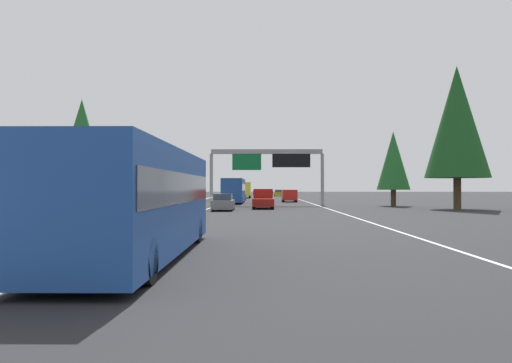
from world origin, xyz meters
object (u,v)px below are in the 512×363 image
Objects in this scene: sedan_mid_left at (240,196)px; conifer_left_far at (168,166)px; pickup_far_right at (263,199)px; bus_mid_right at (140,198)px; conifer_right_mid at (393,161)px; sign_gantry_overhead at (268,161)px; conifer_right_near at (457,122)px; minivan_mid_center at (289,195)px; sedan_distant_b at (223,203)px; conifer_left_near at (82,140)px; box_truck_far_center at (244,189)px; sedan_near_right at (278,193)px; conifer_left_mid at (101,157)px; bus_far_left at (234,190)px.

conifer_left_far is at bearing 34.33° from sedan_mid_left.
conifer_left_far reaches higher than pickup_far_right.
conifer_right_mid reaches higher than bus_mid_right.
sign_gantry_overhead is 0.96× the size of conifer_right_near.
minivan_mid_center is at bearing -140.74° from sedan_mid_left.
conifer_right_near is at bearing -83.88° from sedan_distant_b.
pickup_far_right is 15.50m from conifer_right_mid.
conifer_right_mid is 0.65× the size of conifer_left_near.
sedan_near_right is at bearing -20.62° from box_truck_far_center.
conifer_left_far is at bearing 23.30° from sign_gantry_overhead.
minivan_mid_center is 25.59m from conifer_left_mid.
conifer_left_mid is at bearing 68.49° from sign_gantry_overhead.
sedan_distant_b is at bearing -179.44° from bus_far_left.
pickup_far_right is at bearing 82.20° from conifer_right_near.
conifer_right_near is at bearing -149.48° from minivan_mid_center.
bus_mid_right is 2.61× the size of sedan_mid_left.
conifer_left_mid reaches higher than sedan_mid_left.
bus_far_left is at bearing 0.56° from sedan_distant_b.
conifer_right_near is 1.06× the size of conifer_left_near.
conifer_left_mid reaches higher than sedan_near_right.
conifer_left_mid reaches higher than minivan_mid_center.
conifer_left_mid is (15.67, 20.75, 4.97)m from pickup_far_right.
pickup_far_right is at bearing -166.93° from bus_far_left.
sedan_near_right is (35.01, -7.12, 0.00)m from sedan_mid_left.
bus_mid_right is at bearing 172.43° from minivan_mid_center.
sign_gantry_overhead is at bearing -169.83° from sedan_mid_left.
bus_mid_right is at bearing 173.89° from pickup_far_right.
pickup_far_right is (-30.13, -3.49, 0.23)m from sedan_mid_left.
bus_mid_right is at bearing -169.94° from conifer_left_far.
box_truck_far_center is 44.61m from conifer_right_mid.
pickup_far_right reaches higher than minivan_mid_center.
sign_gantry_overhead is at bearing 177.02° from sedan_near_right.
conifer_right_near reaches higher than conifer_left_far.
box_truck_far_center reaches higher than sedan_mid_left.
conifer_left_far is at bearing 35.77° from minivan_mid_center.
box_truck_far_center is 40.69m from conifer_left_near.
sedan_distant_b is at bearing 179.93° from box_truck_far_center.
sedan_mid_left is at bearing -0.76° from bus_far_left.
conifer_left_near is at bearing 64.09° from pickup_far_right.
conifer_right_mid is (-10.40, -17.64, 3.14)m from bus_far_left.
bus_mid_right is 2.61× the size of sedan_near_right.
sign_gantry_overhead is 2.88× the size of sedan_distant_b.
sign_gantry_overhead is at bearing 82.33° from conifer_right_mid.
conifer_right_near reaches higher than sign_gantry_overhead.
sedan_near_right is at bearing -24.46° from conifer_left_near.
bus_far_left is (-30.56, 0.26, 0.11)m from box_truck_far_center.
conifer_left_mid is at bearing 103.00° from minivan_mid_center.
sedan_distant_b is at bearing -164.87° from conifer_left_far.
conifer_right_near is (-48.84, -21.13, 6.38)m from box_truck_far_center.
sedan_near_right is 49.84m from bus_far_left.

